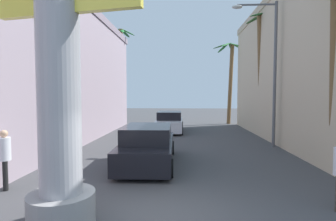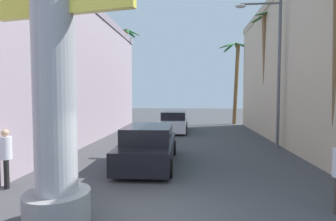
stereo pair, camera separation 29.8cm
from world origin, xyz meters
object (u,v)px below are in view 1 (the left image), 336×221
(car_far, at_px, (170,122))
(palm_tree_far_left, at_px, (119,68))
(palm_tree_mid_right, at_px, (262,63))
(car_lead, at_px, (148,146))
(pedestrian_curb_left, at_px, (5,155))
(street_lamp, at_px, (269,61))
(palm_tree_far_right, at_px, (230,73))
(neon_sign_pole, at_px, (58,18))

(car_far, xyz_separation_m, palm_tree_far_left, (-5.00, 4.52, 4.65))
(palm_tree_mid_right, bearing_deg, car_lead, -130.57)
(car_far, distance_m, palm_tree_mid_right, 7.88)
(car_lead, height_order, pedestrian_curb_left, pedestrian_curb_left)
(street_lamp, height_order, palm_tree_far_right, palm_tree_far_right)
(neon_sign_pole, bearing_deg, palm_tree_far_right, 70.97)
(pedestrian_curb_left, bearing_deg, car_far, 71.64)
(street_lamp, xyz_separation_m, pedestrian_curb_left, (-9.76, -6.96, -3.57))
(car_far, bearing_deg, pedestrian_curb_left, -108.36)
(palm_tree_far_right, bearing_deg, car_lead, -110.98)
(car_lead, height_order, palm_tree_mid_right, palm_tree_mid_right)
(palm_tree_far_left, xyz_separation_m, palm_tree_far_right, (10.64, 1.69, -0.42))
(neon_sign_pole, bearing_deg, palm_tree_far_left, 100.19)
(street_lamp, bearing_deg, car_far, 134.16)
(neon_sign_pole, xyz_separation_m, palm_tree_far_left, (-3.45, 19.18, 1.02))
(car_lead, xyz_separation_m, car_far, (0.40, 9.55, -0.00))
(street_lamp, xyz_separation_m, car_far, (-5.55, 5.72, -3.87))
(palm_tree_far_left, bearing_deg, car_far, -42.09)
(car_far, bearing_deg, car_lead, -92.41)
(car_far, relative_size, pedestrian_curb_left, 2.63)
(palm_tree_mid_right, xyz_separation_m, palm_tree_far_right, (-0.77, 7.80, -0.06))
(car_lead, xyz_separation_m, palm_tree_mid_right, (6.81, 7.96, 4.29))
(neon_sign_pole, height_order, pedestrian_curb_left, neon_sign_pole)
(street_lamp, bearing_deg, palm_tree_far_right, 89.59)
(street_lamp, relative_size, palm_tree_mid_right, 0.91)
(palm_tree_far_left, relative_size, pedestrian_curb_left, 5.14)
(street_lamp, bearing_deg, palm_tree_mid_right, 78.25)
(palm_tree_mid_right, relative_size, pedestrian_curb_left, 4.76)
(car_lead, distance_m, palm_tree_mid_right, 11.32)
(car_far, relative_size, palm_tree_mid_right, 0.55)
(neon_sign_pole, bearing_deg, car_far, 83.93)
(car_lead, height_order, palm_tree_far_left, palm_tree_far_left)
(car_lead, height_order, palm_tree_far_right, palm_tree_far_right)
(palm_tree_far_right, bearing_deg, palm_tree_far_left, -170.99)
(neon_sign_pole, height_order, car_lead, neon_sign_pole)
(street_lamp, relative_size, palm_tree_far_right, 0.96)
(neon_sign_pole, distance_m, palm_tree_far_right, 22.08)
(car_far, bearing_deg, street_lamp, -45.84)
(street_lamp, distance_m, car_lead, 8.07)
(palm_tree_far_right, relative_size, pedestrian_curb_left, 4.52)
(car_lead, bearing_deg, neon_sign_pole, -102.75)
(neon_sign_pole, height_order, palm_tree_far_right, neon_sign_pole)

